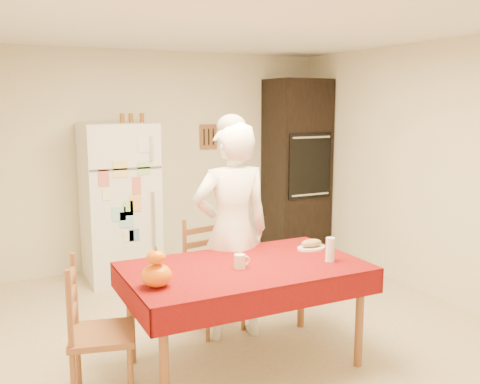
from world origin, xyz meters
TOP-DOWN VIEW (x-y plane):
  - floor at (0.00, 0.00)m, footprint 4.50×4.50m
  - room_shell at (0.00, 0.00)m, footprint 4.02×4.52m
  - refrigerator at (-0.65, 1.88)m, footprint 0.75×0.74m
  - oven_cabinet at (1.63, 1.93)m, footprint 0.70×0.62m
  - dining_table at (-0.33, -0.50)m, footprint 1.70×1.00m
  - chair_far at (-0.29, 0.23)m, footprint 0.49×0.47m
  - chair_left at (-1.42, -0.51)m, footprint 0.49×0.50m
  - seated_woman at (-0.19, -0.01)m, footprint 0.68×0.48m
  - coffee_mug at (-0.39, -0.55)m, footprint 0.08×0.08m
  - pumpkin_lower at (-1.03, -0.66)m, footprint 0.20×0.20m
  - pumpkin_upper at (-1.03, -0.66)m, footprint 0.12×0.12m
  - wine_glass at (0.28, -0.69)m, footprint 0.07×0.07m
  - bread_plate at (0.34, -0.36)m, footprint 0.24×0.24m
  - bread_loaf at (0.34, -0.36)m, footprint 0.18×0.10m
  - spice_jar_left at (-0.58, 1.93)m, footprint 0.05×0.05m
  - spice_jar_mid at (-0.48, 1.93)m, footprint 0.05×0.05m
  - spice_jar_right at (-0.36, 1.93)m, footprint 0.05×0.05m

SIDE VIEW (x-z plane):
  - floor at x=0.00m, z-range 0.00..0.00m
  - chair_far at x=-0.29m, z-range 0.03..0.98m
  - chair_left at x=-1.42m, z-range 0.03..0.98m
  - dining_table at x=-0.33m, z-range 0.31..1.07m
  - bread_plate at x=0.34m, z-range 0.76..0.78m
  - bread_loaf at x=0.34m, z-range 0.78..0.84m
  - coffee_mug at x=-0.39m, z-range 0.76..0.86m
  - pumpkin_lower at x=-1.03m, z-range 0.76..0.91m
  - wine_glass at x=0.28m, z-range 0.76..0.94m
  - refrigerator at x=-0.65m, z-range 0.00..1.70m
  - seated_woman at x=-0.19m, z-range 0.00..1.77m
  - pumpkin_upper at x=-1.03m, z-range 0.91..1.00m
  - oven_cabinet at x=1.63m, z-range 0.00..2.20m
  - room_shell at x=0.00m, z-range 0.37..2.88m
  - spice_jar_left at x=-0.58m, z-range 1.70..1.80m
  - spice_jar_mid at x=-0.48m, z-range 1.70..1.80m
  - spice_jar_right at x=-0.36m, z-range 1.70..1.80m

